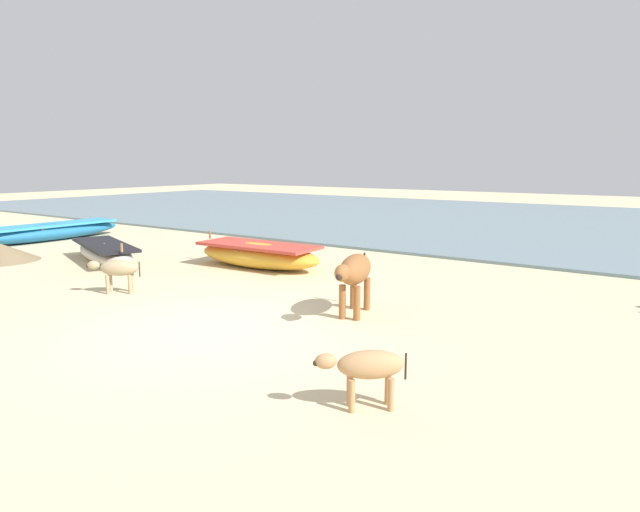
# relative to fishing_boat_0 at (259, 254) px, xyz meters

# --- Properties ---
(ground) EXTENTS (80.00, 80.00, 0.00)m
(ground) POSITION_rel_fishing_boat_0_xyz_m (2.65, -4.16, -0.32)
(ground) COLOR beige
(sea_water) EXTENTS (60.00, 20.00, 0.08)m
(sea_water) POSITION_rel_fishing_boat_0_xyz_m (2.65, 13.62, -0.28)
(sea_water) COLOR slate
(sea_water) RESTS_ON ground
(fishing_boat_0) EXTENTS (3.46, 1.33, 0.78)m
(fishing_boat_0) POSITION_rel_fishing_boat_0_xyz_m (0.00, 0.00, 0.00)
(fishing_boat_0) COLOR gold
(fishing_boat_0) RESTS_ON ground
(fishing_boat_3) EXTENTS (1.11, 4.94, 0.74)m
(fishing_boat_3) POSITION_rel_fishing_boat_0_xyz_m (-8.55, -0.50, -0.02)
(fishing_boat_3) COLOR #1E669E
(fishing_boat_3) RESTS_ON ground
(fishing_boat_4) EXTENTS (3.60, 2.11, 0.67)m
(fishing_boat_4) POSITION_rel_fishing_boat_0_xyz_m (-3.69, -1.67, -0.06)
(fishing_boat_4) COLOR beige
(fishing_boat_4) RESTS_ON ground
(cow_adult_brown) EXTENTS (0.73, 1.53, 1.01)m
(cow_adult_brown) POSITION_rel_fishing_boat_0_xyz_m (4.00, -2.20, 0.41)
(cow_adult_brown) COLOR brown
(cow_adult_brown) RESTS_ON ground
(calf_near_tan) EXTENTS (0.84, 0.74, 0.63)m
(calf_near_tan) POSITION_rel_fishing_boat_0_xyz_m (5.88, -5.05, 0.13)
(calf_near_tan) COLOR tan
(calf_near_tan) RESTS_ON ground
(calf_far_dun) EXTENTS (0.91, 0.76, 0.66)m
(calf_far_dun) POSITION_rel_fishing_boat_0_xyz_m (-0.53, -3.50, 0.16)
(calf_far_dun) COLOR tan
(calf_far_dun) RESTS_ON ground
(debris_pile_0) EXTENTS (2.31, 2.31, 0.45)m
(debris_pile_0) POSITION_rel_fishing_boat_0_xyz_m (-5.98, -3.11, -0.09)
(debris_pile_0) COLOR #7A6647
(debris_pile_0) RESTS_ON ground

